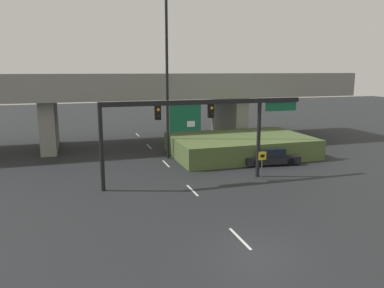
{
  "coord_description": "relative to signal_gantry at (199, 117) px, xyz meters",
  "views": [
    {
      "loc": [
        -7.07,
        -13.46,
        7.84
      ],
      "look_at": [
        0.0,
        9.23,
        3.12
      ],
      "focal_mm": 35.0,
      "sensor_mm": 36.0,
      "label": 1
    }
  ],
  "objects": [
    {
      "name": "ground_plane",
      "position": [
        -1.01,
        -10.85,
        -4.68
      ],
      "size": [
        160.0,
        160.0,
        0.0
      ],
      "primitive_type": "plane",
      "color": "black"
    },
    {
      "name": "lane_markings",
      "position": [
        -1.01,
        2.08,
        -4.67
      ],
      "size": [
        0.14,
        40.13,
        0.01
      ],
      "color": "silver",
      "rests_on": "ground"
    },
    {
      "name": "signal_gantry",
      "position": [
        0.0,
        0.0,
        0.0
      ],
      "size": [
        14.51,
        0.44,
        5.84
      ],
      "color": "black",
      "rests_on": "ground"
    },
    {
      "name": "speed_limit_sign",
      "position": [
        4.58,
        -0.73,
        -3.3
      ],
      "size": [
        0.6,
        0.11,
        2.11
      ],
      "color": "#4C4C4C",
      "rests_on": "ground"
    },
    {
      "name": "highway_light_pole_near",
      "position": [
        -0.35,
        7.78,
        4.15
      ],
      "size": [
        0.7,
        0.36,
        16.9
      ],
      "color": "black",
      "rests_on": "ground"
    },
    {
      "name": "overpass_bridge",
      "position": [
        -1.01,
        15.14,
        0.73
      ],
      "size": [
        45.54,
        9.37,
        7.51
      ],
      "color": "gray",
      "rests_on": "ground"
    },
    {
      "name": "grass_embankment",
      "position": [
        6.39,
        7.02,
        -3.78
      ],
      "size": [
        12.54,
        8.41,
        1.79
      ],
      "color": "#4C6033",
      "rests_on": "ground"
    },
    {
      "name": "parked_sedan_near_right",
      "position": [
        7.34,
        3.11,
        -4.01
      ],
      "size": [
        4.88,
        2.36,
        1.44
      ],
      "rotation": [
        0.0,
        0.0,
        -0.12
      ],
      "color": "black",
      "rests_on": "ground"
    }
  ]
}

